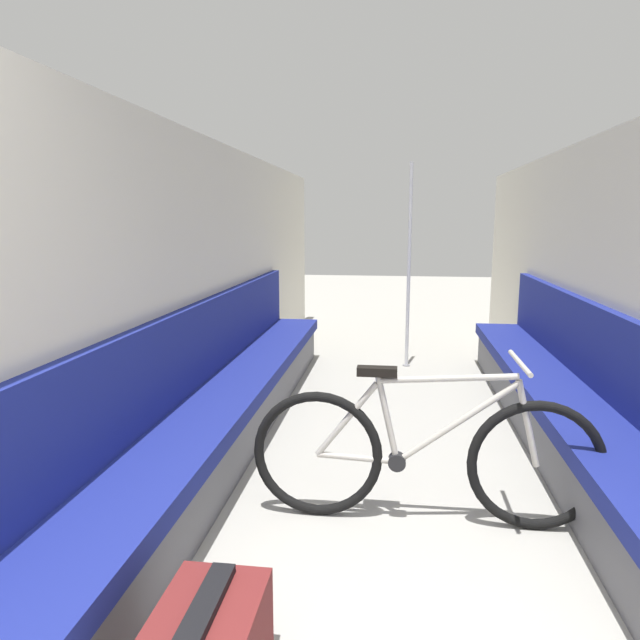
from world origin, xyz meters
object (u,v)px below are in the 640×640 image
(bench_seat_row_left, at_px, (225,401))
(grab_pole_near, at_px, (409,270))
(bench_seat_row_right, at_px, (576,417))
(bicycle, at_px, (424,456))

(bench_seat_row_left, distance_m, grab_pole_near, 2.74)
(bench_seat_row_right, height_order, bicycle, bench_seat_row_right)
(bicycle, bearing_deg, bench_seat_row_right, 48.36)
(bench_seat_row_right, distance_m, grab_pole_near, 2.63)
(bench_seat_row_right, bearing_deg, bicycle, -138.62)
(bench_seat_row_left, bearing_deg, bench_seat_row_right, 0.00)
(bench_seat_row_left, distance_m, bench_seat_row_right, 2.30)
(bicycle, bearing_deg, bench_seat_row_left, 153.15)
(bicycle, relative_size, grab_pole_near, 0.84)
(grab_pole_near, bearing_deg, bench_seat_row_right, -66.17)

